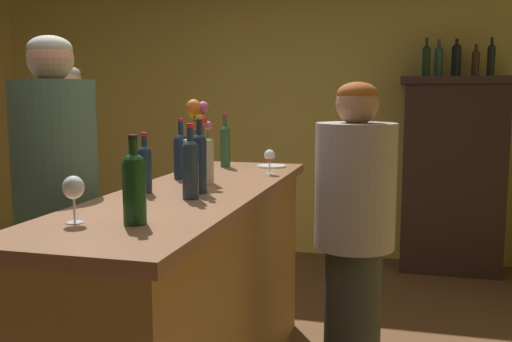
% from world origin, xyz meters
% --- Properties ---
extents(wall_back, '(5.67, 0.12, 2.74)m').
position_xyz_m(wall_back, '(0.00, 2.88, 1.37)').
color(wall_back, '#D0B252').
rests_on(wall_back, ground).
extents(bar_counter, '(0.64, 2.21, 1.05)m').
position_xyz_m(bar_counter, '(0.29, 0.03, 0.53)').
color(bar_counter, olive).
rests_on(bar_counter, ground).
extents(display_cabinet, '(0.89, 0.43, 1.64)m').
position_xyz_m(display_cabinet, '(1.62, 2.58, 0.85)').
color(display_cabinet, black).
rests_on(display_cabinet, ground).
extents(wine_bottle_rose, '(0.08, 0.08, 0.31)m').
position_xyz_m(wine_bottle_rose, '(0.11, 0.33, 1.19)').
color(wine_bottle_rose, '#192739').
rests_on(wine_bottle_rose, bar_counter).
extents(wine_bottle_malbec, '(0.07, 0.07, 0.31)m').
position_xyz_m(wine_bottle_malbec, '(0.36, -0.19, 1.19)').
color(wine_bottle_malbec, '#222F3E').
rests_on(wine_bottle_malbec, bar_counter).
extents(wine_bottle_syrah, '(0.06, 0.06, 0.32)m').
position_xyz_m(wine_bottle_syrah, '(0.17, 0.87, 1.19)').
color(wine_bottle_syrah, '#264C2F').
rests_on(wine_bottle_syrah, bar_counter).
extents(wine_bottle_pinot, '(0.06, 0.06, 0.27)m').
position_xyz_m(wine_bottle_pinot, '(0.11, -0.11, 1.17)').
color(wine_bottle_pinot, '#192E3C').
rests_on(wine_bottle_pinot, bar_counter).
extents(wine_bottle_riesling, '(0.08, 0.08, 0.30)m').
position_xyz_m(wine_bottle_riesling, '(0.35, -0.68, 1.19)').
color(wine_bottle_riesling, '#143B18').
rests_on(wine_bottle_riesling, bar_counter).
extents(wine_bottle_merlot, '(0.06, 0.06, 0.34)m').
position_xyz_m(wine_bottle_merlot, '(0.35, -0.05, 1.20)').
color(wine_bottle_merlot, '#1C283B').
rests_on(wine_bottle_merlot, bar_counter).
extents(wine_glass_front, '(0.06, 0.06, 0.14)m').
position_xyz_m(wine_glass_front, '(0.51, 0.61, 1.15)').
color(wine_glass_front, white).
rests_on(wine_glass_front, bar_counter).
extents(wine_glass_mid, '(0.07, 0.07, 0.16)m').
position_xyz_m(wine_glass_mid, '(0.14, -0.72, 1.17)').
color(wine_glass_mid, white).
rests_on(wine_glass_mid, bar_counter).
extents(flower_arrangement, '(0.15, 0.15, 0.41)m').
position_xyz_m(flower_arrangement, '(0.25, 0.21, 1.22)').
color(flower_arrangement, '#ADA787').
rests_on(flower_arrangement, bar_counter).
extents(cheese_plate, '(0.17, 0.17, 0.01)m').
position_xyz_m(cheese_plate, '(0.45, 0.93, 1.06)').
color(cheese_plate, white).
rests_on(cheese_plate, bar_counter).
extents(display_bottle_left, '(0.06, 0.06, 0.33)m').
position_xyz_m(display_bottle_left, '(1.38, 2.58, 1.78)').
color(display_bottle_left, '#1E331B').
rests_on(display_bottle_left, display_cabinet).
extents(display_bottle_midleft, '(0.07, 0.07, 0.30)m').
position_xyz_m(display_bottle_midleft, '(1.47, 2.58, 1.77)').
color(display_bottle_midleft, '#254634').
rests_on(display_bottle_midleft, display_cabinet).
extents(display_bottle_center, '(0.08, 0.08, 0.32)m').
position_xyz_m(display_bottle_center, '(1.61, 2.58, 1.78)').
color(display_bottle_center, black).
rests_on(display_bottle_center, display_cabinet).
extents(display_bottle_midright, '(0.06, 0.06, 0.27)m').
position_xyz_m(display_bottle_midright, '(1.76, 2.58, 1.76)').
color(display_bottle_midright, '#422717').
rests_on(display_bottle_midright, display_cabinet).
extents(display_bottle_right, '(0.06, 0.06, 0.32)m').
position_xyz_m(display_bottle_right, '(1.88, 2.58, 1.78)').
color(display_bottle_right, black).
rests_on(display_bottle_right, display_cabinet).
extents(patron_by_cabinet, '(0.31, 0.31, 1.69)m').
position_xyz_m(patron_by_cabinet, '(-1.15, 1.28, 0.94)').
color(patron_by_cabinet, '#30232E').
rests_on(patron_by_cabinet, ground).
extents(patron_redhead, '(0.39, 0.39, 1.75)m').
position_xyz_m(patron_redhead, '(-0.34, -0.10, 0.96)').
color(patron_redhead, maroon).
rests_on(patron_redhead, ground).
extents(bartender, '(0.37, 0.37, 1.54)m').
position_xyz_m(bartender, '(1.01, 0.21, 0.84)').
color(bartender, '#2E322D').
rests_on(bartender, ground).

